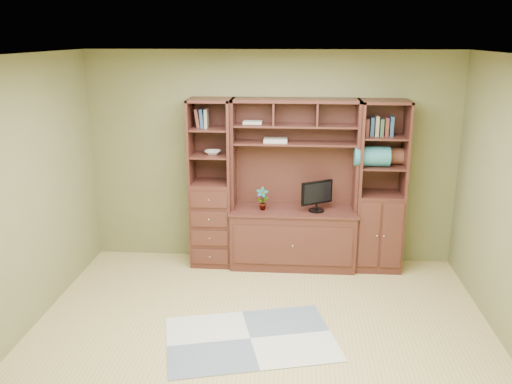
# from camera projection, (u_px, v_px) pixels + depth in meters

# --- Properties ---
(room) EXTENTS (4.60, 4.10, 2.64)m
(room) POSITION_uv_depth(u_px,v_px,m) (260.00, 209.00, 4.73)
(room) COLOR tan
(room) RESTS_ON ground
(center_hutch) EXTENTS (1.54, 0.53, 2.05)m
(center_hutch) POSITION_uv_depth(u_px,v_px,m) (294.00, 186.00, 6.45)
(center_hutch) COLOR #431E17
(center_hutch) RESTS_ON ground
(left_tower) EXTENTS (0.50, 0.45, 2.05)m
(left_tower) POSITION_uv_depth(u_px,v_px,m) (211.00, 184.00, 6.56)
(left_tower) COLOR #431E17
(left_tower) RESTS_ON ground
(right_tower) EXTENTS (0.55, 0.45, 2.05)m
(right_tower) POSITION_uv_depth(u_px,v_px,m) (380.00, 187.00, 6.42)
(right_tower) COLOR #431E17
(right_tower) RESTS_ON ground
(rug) EXTENTS (1.77, 1.40, 0.01)m
(rug) POSITION_uv_depth(u_px,v_px,m) (250.00, 339.00, 5.11)
(rug) COLOR #9CA1A1
(rug) RESTS_ON ground
(monitor) EXTENTS (0.46, 0.38, 0.51)m
(monitor) POSITION_uv_depth(u_px,v_px,m) (317.00, 191.00, 6.41)
(monitor) COLOR black
(monitor) RESTS_ON center_hutch
(orchid) EXTENTS (0.15, 0.10, 0.28)m
(orchid) POSITION_uv_depth(u_px,v_px,m) (262.00, 199.00, 6.49)
(orchid) COLOR #B0613B
(orchid) RESTS_ON center_hutch
(magazines) EXTENTS (0.28, 0.20, 0.04)m
(magazines) POSITION_uv_depth(u_px,v_px,m) (276.00, 140.00, 6.40)
(magazines) COLOR #BEB4A2
(magazines) RESTS_ON center_hutch
(bowl) EXTENTS (0.19, 0.19, 0.05)m
(bowl) POSITION_uv_depth(u_px,v_px,m) (213.00, 152.00, 6.45)
(bowl) COLOR silver
(bowl) RESTS_ON left_tower
(blanket_teal) EXTENTS (0.40, 0.23, 0.23)m
(blanket_teal) POSITION_uv_depth(u_px,v_px,m) (372.00, 156.00, 6.27)
(blanket_teal) COLOR #2C7575
(blanket_teal) RESTS_ON right_tower
(blanket_red) EXTENTS (0.35, 0.19, 0.19)m
(blanket_red) POSITION_uv_depth(u_px,v_px,m) (391.00, 156.00, 6.38)
(blanket_red) COLOR brown
(blanket_red) RESTS_ON right_tower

